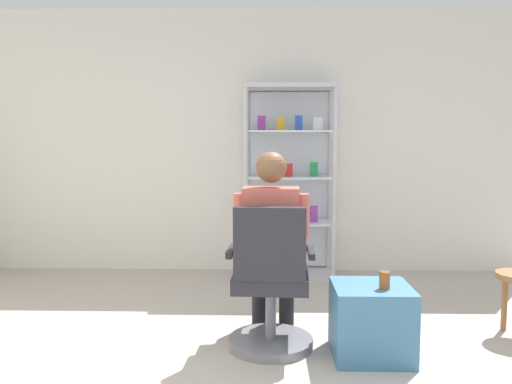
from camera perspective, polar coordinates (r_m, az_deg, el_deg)
The scene contains 6 objects.
back_wall at distance 5.35m, azimuth -0.68°, elevation 5.65°, with size 6.00×0.10×2.70m, color silver.
display_cabinet_main at distance 5.13m, azimuth 3.70°, elevation 1.32°, with size 0.90×0.45×1.90m.
office_chair at distance 3.35m, azimuth 1.63°, elevation -11.00°, with size 0.57×0.56×0.96m.
seated_shopkeeper at distance 3.43m, azimuth 1.76°, elevation -5.11°, with size 0.50×0.58×1.29m.
storage_crate at distance 3.39m, azimuth 12.73°, elevation -13.86°, with size 0.48×0.46×0.46m, color teal.
tea_glass at distance 3.26m, azimuth 14.16°, elevation -9.54°, with size 0.07×0.07×0.11m, color brown.
Camera 1 is at (0.19, -2.34, 1.36)m, focal length 35.83 mm.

